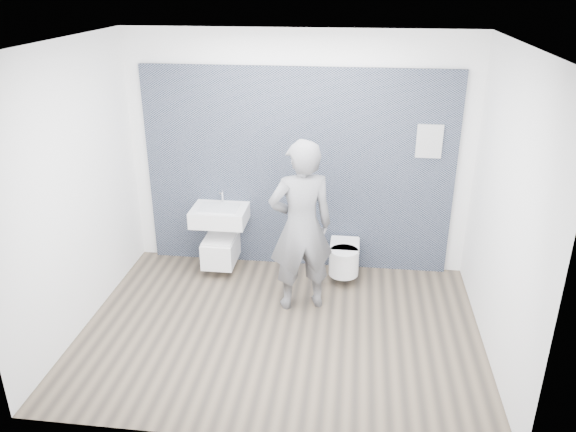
# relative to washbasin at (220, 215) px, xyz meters

# --- Properties ---
(ground) EXTENTS (4.00, 4.00, 0.00)m
(ground) POSITION_rel_washbasin_xyz_m (0.89, -1.20, -0.71)
(ground) COLOR brown
(ground) RESTS_ON ground
(room_shell) EXTENTS (4.00, 4.00, 4.00)m
(room_shell) POSITION_rel_washbasin_xyz_m (0.89, -1.20, 1.03)
(room_shell) COLOR white
(room_shell) RESTS_ON ground
(tile_wall) EXTENTS (3.60, 0.06, 2.40)m
(tile_wall) POSITION_rel_washbasin_xyz_m (0.89, 0.27, -0.71)
(tile_wall) COLOR black
(tile_wall) RESTS_ON ground
(washbasin) EXTENTS (0.64, 0.48, 0.48)m
(washbasin) POSITION_rel_washbasin_xyz_m (0.00, 0.00, 0.00)
(washbasin) COLOR white
(washbasin) RESTS_ON ground
(toilet_square) EXTENTS (0.37, 0.54, 0.66)m
(toilet_square) POSITION_rel_washbasin_xyz_m (-0.00, -0.03, -0.42)
(toilet_square) COLOR white
(toilet_square) RESTS_ON ground
(toilet_rounded) EXTENTS (0.34, 0.58, 0.32)m
(toilet_rounded) POSITION_rel_washbasin_xyz_m (1.48, -0.05, -0.44)
(toilet_rounded) COLOR white
(toilet_rounded) RESTS_ON ground
(info_placard) EXTENTS (0.28, 0.03, 0.38)m
(info_placard) POSITION_rel_washbasin_xyz_m (2.36, 0.23, -0.71)
(info_placard) COLOR white
(info_placard) RESTS_ON ground
(visitor) EXTENTS (0.79, 0.64, 1.86)m
(visitor) POSITION_rel_washbasin_xyz_m (1.04, -0.70, 0.22)
(visitor) COLOR slate
(visitor) RESTS_ON ground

